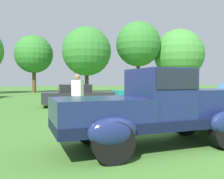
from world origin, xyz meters
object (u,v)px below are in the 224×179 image
Objects in this scene: feature_pickup_truck at (155,107)px; spectator_near_truck at (78,94)px; show_car_teal at (146,93)px; show_car_charcoal at (77,96)px.

spectator_near_truck is at bearing 104.29° from feature_pickup_truck.
feature_pickup_truck reaches higher than show_car_teal.
spectator_near_truck is (-1.12, 4.40, 0.05)m from feature_pickup_truck.
spectator_near_truck reaches higher than show_car_teal.
show_car_teal is at bearing 19.10° from show_car_charcoal.
feature_pickup_truck is at bearing -75.71° from spectator_near_truck.
show_car_charcoal is at bearing 83.01° from spectator_near_truck.
feature_pickup_truck is 2.66× the size of spectator_near_truck.
feature_pickup_truck is 4.54m from spectator_near_truck.
show_car_charcoal is at bearing 93.81° from feature_pickup_truck.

